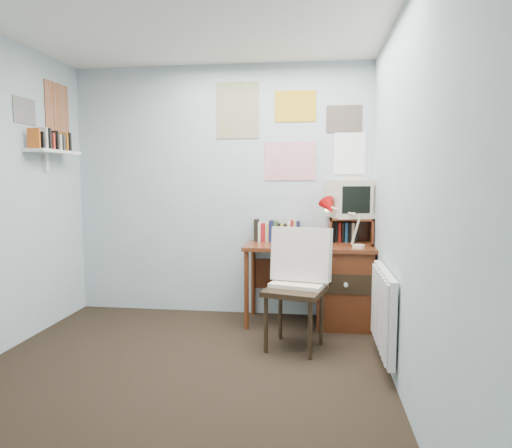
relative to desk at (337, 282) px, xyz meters
The scene contains 13 objects.
ground 1.93m from the desk, 128.37° to the right, with size 3.50×3.50×0.00m, color black.
back_wall 1.47m from the desk, 167.00° to the left, with size 3.00×0.02×2.50m, color #ADBFC6.
right_wall 1.74m from the desk, 77.48° to the right, with size 0.02×3.50×2.50m, color #ADBFC6.
desk is the anchor object (origin of this frame).
desk_chair 0.77m from the desk, 119.33° to the right, with size 0.49×0.47×0.95m, color black.
desk_lamp 0.60m from the desk, 41.61° to the right, with size 0.28×0.24×0.40m, color #BB0C0D.
tv_riser 0.51m from the desk, 42.96° to the left, with size 0.40×0.30×0.25m, color #612C16.
crt_tv 0.82m from the desk, 43.06° to the left, with size 0.41×0.38×0.39m, color beige.
book_row 0.71m from the desk, 160.58° to the left, with size 0.60×0.14×0.22m, color #612C16.
radiator 0.97m from the desk, 72.76° to the right, with size 0.09×0.80×0.60m, color white.
wall_shelf 2.87m from the desk, behind, with size 0.20×0.62×0.24m, color white.
posters_back 1.54m from the desk, 150.72° to the left, with size 1.20×0.01×0.90m, color white.
posters_left 3.13m from the desk, behind, with size 0.01×0.70×0.60m, color white.
Camera 1 is at (0.95, -2.79, 1.39)m, focal length 32.00 mm.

